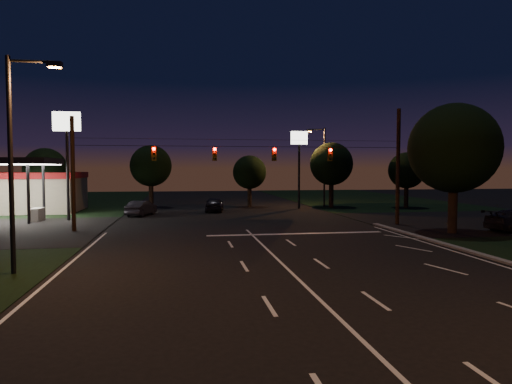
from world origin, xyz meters
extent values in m
plane|color=black|center=(0.00, 0.00, 0.00)|extent=(140.00, 140.00, 0.00)
cube|color=black|center=(20.00, 16.00, 0.00)|extent=(20.00, 16.00, 0.02)
cube|color=silver|center=(0.00, -6.00, 0.01)|extent=(0.14, 40.00, 0.01)
cube|color=silver|center=(3.00, 11.50, 0.01)|extent=(12.00, 0.50, 0.01)
cylinder|color=black|center=(12.00, 15.00, 0.00)|extent=(0.30, 0.30, 9.00)
cylinder|color=black|center=(-12.00, 15.00, 0.00)|extent=(0.28, 0.28, 8.00)
cylinder|color=black|center=(0.00, 15.00, 6.00)|extent=(24.00, 0.03, 0.03)
cylinder|color=black|center=(0.00, 15.00, 6.50)|extent=(24.00, 0.02, 0.02)
cube|color=#3F3307|center=(-6.50, 15.00, 5.45)|extent=(0.32, 0.26, 1.00)
sphere|color=#FF0705|center=(-6.50, 14.84, 5.78)|extent=(0.22, 0.22, 0.22)
sphere|color=black|center=(-6.50, 14.84, 5.45)|extent=(0.20, 0.20, 0.20)
sphere|color=black|center=(-6.50, 14.84, 5.12)|extent=(0.20, 0.20, 0.20)
cube|color=#3F3307|center=(-2.20, 15.00, 5.45)|extent=(0.32, 0.26, 1.00)
sphere|color=#FF0705|center=(-2.20, 14.84, 5.78)|extent=(0.22, 0.22, 0.22)
sphere|color=black|center=(-2.20, 14.84, 5.45)|extent=(0.20, 0.20, 0.20)
sphere|color=black|center=(-2.20, 14.84, 5.12)|extent=(0.20, 0.20, 0.20)
cube|color=#3F3307|center=(2.20, 15.00, 5.45)|extent=(0.32, 0.26, 1.00)
sphere|color=#FF0705|center=(2.20, 14.84, 5.78)|extent=(0.22, 0.22, 0.22)
sphere|color=black|center=(2.20, 14.84, 5.45)|extent=(0.20, 0.20, 0.20)
sphere|color=black|center=(2.20, 14.84, 5.12)|extent=(0.20, 0.20, 0.20)
cube|color=#3F3307|center=(6.50, 15.00, 5.45)|extent=(0.32, 0.26, 1.00)
sphere|color=#FF0705|center=(6.50, 14.84, 5.78)|extent=(0.22, 0.22, 0.22)
sphere|color=black|center=(6.50, 14.84, 5.45)|extent=(0.20, 0.20, 0.20)
sphere|color=black|center=(6.50, 14.84, 5.12)|extent=(0.20, 0.20, 0.20)
cube|color=gray|center=(-22.00, 31.00, 2.00)|extent=(14.00, 8.00, 4.00)
cube|color=maroon|center=(-22.00, 31.00, 3.70)|extent=(14.20, 8.20, 0.60)
cube|color=gray|center=(-16.50, 22.00, 0.55)|extent=(0.80, 2.00, 1.10)
cylinder|color=black|center=(-16.50, 20.00, 2.40)|extent=(0.24, 0.24, 4.80)
cylinder|color=black|center=(-16.50, 24.00, 2.40)|extent=(0.24, 0.24, 4.80)
cylinder|color=black|center=(-14.00, 22.00, 3.75)|extent=(0.24, 0.24, 7.50)
cube|color=white|center=(-14.00, 22.00, 8.30)|extent=(2.20, 0.30, 1.60)
cylinder|color=black|center=(8.00, 30.00, 3.50)|extent=(0.24, 0.24, 7.00)
cube|color=white|center=(8.00, 30.00, 7.70)|extent=(1.80, 0.30, 1.40)
cylinder|color=black|center=(-11.50, 2.00, 4.50)|extent=(0.20, 0.20, 9.00)
cylinder|color=black|center=(-10.60, 2.00, 8.80)|extent=(1.80, 0.12, 0.12)
cube|color=black|center=(-9.70, 2.00, 8.70)|extent=(0.60, 0.35, 0.22)
cube|color=orange|center=(-9.70, 2.00, 8.58)|extent=(0.45, 0.25, 0.04)
cylinder|color=black|center=(11.50, 32.00, 4.50)|extent=(0.20, 0.20, 9.00)
cylinder|color=black|center=(10.60, 32.00, 8.80)|extent=(1.80, 0.12, 0.12)
cube|color=black|center=(9.70, 32.00, 8.70)|extent=(0.60, 0.35, 0.22)
cube|color=orange|center=(9.70, 32.00, 8.58)|extent=(0.45, 0.25, 0.04)
cylinder|color=black|center=(13.50, 10.00, 2.00)|extent=(0.60, 0.60, 4.00)
sphere|color=black|center=(13.50, 10.00, 5.76)|extent=(6.00, 6.00, 6.00)
sphere|color=black|center=(14.10, 10.45, 5.58)|extent=(4.50, 4.50, 4.50)
sphere|color=black|center=(12.90, 10.30, 5.62)|extent=(4.20, 4.20, 4.20)
cylinder|color=black|center=(-18.00, 30.00, 1.50)|extent=(0.49, 0.49, 3.00)
sphere|color=black|center=(-18.00, 30.00, 4.32)|extent=(4.20, 4.20, 4.20)
sphere|color=black|center=(-17.58, 30.32, 4.19)|extent=(3.15, 3.15, 3.15)
sphere|color=black|center=(-18.42, 30.21, 4.23)|extent=(2.94, 2.94, 2.94)
cylinder|color=black|center=(-8.00, 34.00, 1.62)|extent=(0.52, 0.52, 3.25)
sphere|color=black|center=(-8.00, 34.00, 4.68)|extent=(4.60, 4.60, 4.60)
sphere|color=black|center=(-7.54, 34.34, 4.54)|extent=(3.45, 3.45, 3.45)
sphere|color=black|center=(-8.46, 34.23, 4.58)|extent=(3.22, 3.22, 3.22)
cylinder|color=black|center=(3.00, 33.00, 1.38)|extent=(0.47, 0.47, 2.75)
sphere|color=black|center=(3.00, 33.00, 3.96)|extent=(3.80, 3.80, 3.80)
sphere|color=black|center=(3.38, 33.28, 3.85)|extent=(2.85, 2.85, 2.85)
sphere|color=black|center=(2.62, 33.19, 3.87)|extent=(2.66, 2.66, 2.66)
cylinder|color=black|center=(12.00, 31.00, 1.70)|extent=(0.53, 0.53, 3.40)
sphere|color=black|center=(12.00, 31.00, 4.90)|extent=(4.80, 4.80, 4.80)
sphere|color=black|center=(12.48, 31.36, 4.75)|extent=(3.60, 3.60, 3.60)
sphere|color=black|center=(11.52, 31.24, 4.79)|extent=(3.36, 3.36, 3.36)
cylinder|color=black|center=(20.00, 29.00, 1.45)|extent=(0.48, 0.48, 2.90)
sphere|color=black|center=(20.00, 29.00, 4.18)|extent=(4.00, 4.00, 4.00)
sphere|color=black|center=(20.40, 29.30, 4.06)|extent=(3.00, 3.00, 3.00)
sphere|color=black|center=(19.60, 29.20, 4.09)|extent=(2.80, 2.80, 2.80)
imported|color=black|center=(-1.35, 28.07, 0.73)|extent=(2.28, 4.50, 1.47)
imported|color=black|center=(-8.33, 25.30, 0.70)|extent=(2.73, 4.48, 1.39)
camera|label=1|loc=(-4.51, -18.16, 4.42)|focal=32.00mm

